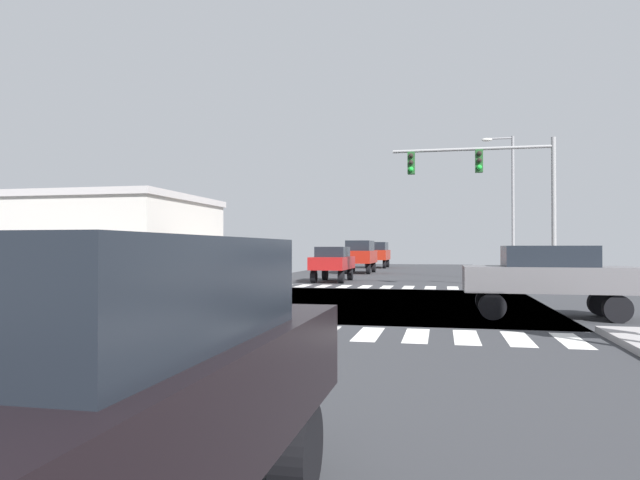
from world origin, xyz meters
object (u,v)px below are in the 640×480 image
(sedan_crossing_1, at_px, (548,275))
(sedan_middle_3, at_px, (91,385))
(street_lamp, at_px, (508,194))
(bank_building, at_px, (94,237))
(traffic_signal_mast, at_px, (489,178))
(suv_farside_2, at_px, (378,253))
(suv_leading_3, at_px, (360,254))
(sedan_queued_2, at_px, (333,261))

(sedan_crossing_1, distance_m, sedan_middle_3, 13.93)
(street_lamp, xyz_separation_m, bank_building, (-25.44, -0.86, -2.29))
(traffic_signal_mast, bearing_deg, suv_farside_2, 106.80)
(traffic_signal_mast, height_order, sedan_crossing_1, traffic_signal_mast)
(street_lamp, height_order, suv_leading_3, street_lamp)
(traffic_signal_mast, bearing_deg, sedan_middle_3, -99.18)
(traffic_signal_mast, xyz_separation_m, sedan_crossing_1, (0.66, -10.45, -3.80))
(bank_building, bearing_deg, suv_leading_3, 27.28)
(traffic_signal_mast, relative_size, suv_farside_2, 1.53)
(bank_building, distance_m, sedan_crossing_1, 29.74)
(street_lamp, height_order, bank_building, street_lamp)
(suv_leading_3, bearing_deg, sedan_middle_3, 95.97)
(sedan_queued_2, distance_m, suv_leading_3, 10.62)
(bank_building, xyz_separation_m, sedan_queued_2, (16.01, -2.36, -1.43))
(sedan_middle_3, bearing_deg, suv_farside_2, 94.62)
(street_lamp, height_order, sedan_crossing_1, street_lamp)
(suv_farside_2, relative_size, sedan_queued_2, 1.07)
(sedan_crossing_1, xyz_separation_m, sedan_middle_3, (-4.48, -13.19, 0.00))
(suv_farside_2, distance_m, sedan_queued_2, 21.91)
(traffic_signal_mast, xyz_separation_m, suv_leading_3, (-7.82, 14.61, -3.53))
(street_lamp, xyz_separation_m, suv_leading_3, (-9.43, 7.40, -3.44))
(street_lamp, xyz_separation_m, suv_farside_2, (-9.43, 18.69, -3.44))
(bank_building, relative_size, suv_leading_3, 3.29)
(sedan_queued_2, bearing_deg, traffic_signal_mast, 152.90)
(bank_building, height_order, sedan_middle_3, bank_building)
(sedan_queued_2, bearing_deg, street_lamp, -161.17)
(suv_farside_2, relative_size, sedan_middle_3, 1.07)
(suv_farside_2, distance_m, sedan_middle_3, 49.71)
(sedan_crossing_1, bearing_deg, sedan_queued_2, 30.41)
(suv_farside_2, height_order, sedan_crossing_1, suv_farside_2)
(sedan_middle_3, bearing_deg, sedan_crossing_1, 71.23)
(sedan_middle_3, bearing_deg, suv_leading_3, 95.97)
(bank_building, bearing_deg, sedan_queued_2, -8.37)
(traffic_signal_mast, xyz_separation_m, bank_building, (-23.83, 6.36, -2.38))
(suv_farside_2, xyz_separation_m, sedan_middle_3, (4.00, -49.55, -0.28))
(suv_farside_2, bearing_deg, traffic_signal_mast, 106.80)
(sedan_crossing_1, relative_size, sedan_middle_3, 1.00)
(traffic_signal_mast, height_order, suv_leading_3, traffic_signal_mast)
(bank_building, relative_size, sedan_crossing_1, 3.52)
(traffic_signal_mast, height_order, street_lamp, street_lamp)
(sedan_queued_2, height_order, suv_leading_3, suv_leading_3)
(traffic_signal_mast, distance_m, sedan_middle_3, 24.24)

